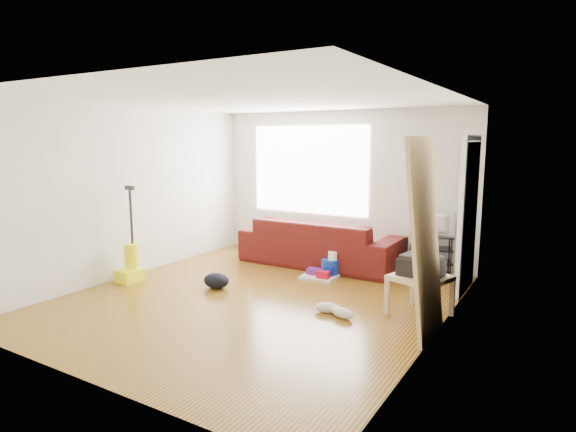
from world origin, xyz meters
The scene contains 13 objects.
room centered at (0.07, 0.15, 1.25)m, with size 4.51×5.01×2.51m.
sofa centered at (-0.09, 1.95, 0.00)m, with size 2.59×1.01×0.76m, color #3F0A10.
tv_stand centered at (1.62, 2.22, 0.32)m, with size 0.70×0.53×0.62m.
tv centered at (1.62, 2.22, 0.80)m, with size 0.61×0.08×0.35m, color black.
side_table centered at (1.95, 0.49, 0.40)m, with size 0.72×0.72×0.48m.
printer centered at (1.95, 0.49, 0.59)m, with size 0.50×0.41×0.24m.
bucket centered at (0.35, 1.42, 0.00)m, with size 0.26×0.26×0.26m, color #0F35A9.
toilet_paper centered at (0.38, 1.42, 0.19)m, with size 0.13×0.13×0.12m, color white.
cleaning_tray centered at (0.28, 1.25, 0.06)m, with size 0.53×0.44×0.18m.
backpack centered at (-0.74, 0.09, 0.00)m, with size 0.38×0.30×0.21m, color black.
sneakers centered at (1.11, -0.02, 0.06)m, with size 0.54×0.28×0.12m.
vacuum centered at (-2.00, -0.29, 0.25)m, with size 0.30×0.34×1.38m.
door_panel centered at (2.13, -0.06, 0.00)m, with size 0.04×0.82×2.06m, color tan.
Camera 1 is at (3.40, -4.87, 2.01)m, focal length 30.00 mm.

